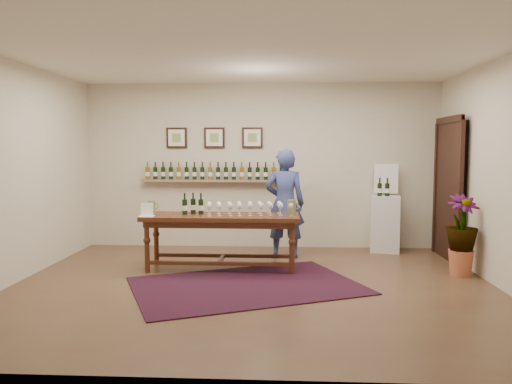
{
  "coord_description": "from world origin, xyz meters",
  "views": [
    {
      "loc": [
        0.36,
        -6.03,
        1.7
      ],
      "look_at": [
        0.0,
        0.8,
        1.1
      ],
      "focal_mm": 35.0,
      "sensor_mm": 36.0,
      "label": 1
    }
  ],
  "objects_px": {
    "potted_plant": "(462,235)",
    "person": "(285,204)",
    "tasting_table": "(221,223)",
    "display_pedestal": "(385,224)"
  },
  "relations": [
    {
      "from": "display_pedestal",
      "to": "potted_plant",
      "type": "bearing_deg",
      "value": -66.17
    },
    {
      "from": "tasting_table",
      "to": "person",
      "type": "bearing_deg",
      "value": 42.96
    },
    {
      "from": "tasting_table",
      "to": "potted_plant",
      "type": "distance_m",
      "value": 3.25
    },
    {
      "from": "potted_plant",
      "to": "display_pedestal",
      "type": "bearing_deg",
      "value": 113.83
    },
    {
      "from": "display_pedestal",
      "to": "person",
      "type": "xyz_separation_m",
      "value": [
        -1.66,
        -0.55,
        0.38
      ]
    },
    {
      "from": "potted_plant",
      "to": "person",
      "type": "height_order",
      "value": "person"
    },
    {
      "from": "display_pedestal",
      "to": "person",
      "type": "height_order",
      "value": "person"
    },
    {
      "from": "potted_plant",
      "to": "tasting_table",
      "type": "bearing_deg",
      "value": 176.69
    },
    {
      "from": "potted_plant",
      "to": "person",
      "type": "xyz_separation_m",
      "value": [
        -2.35,
        1.01,
        0.3
      ]
    },
    {
      "from": "display_pedestal",
      "to": "person",
      "type": "relative_size",
      "value": 0.55
    }
  ]
}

